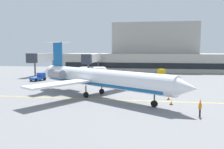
# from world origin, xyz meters

# --- Properties ---
(ground) EXTENTS (120.00, 120.00, 0.11)m
(ground) POSITION_xyz_m (0.00, -0.00, -0.05)
(ground) COLOR slate
(terminal_building) EXTENTS (55.68, 15.13, 17.04)m
(terminal_building) POSITION_xyz_m (6.54, 48.19, 6.48)
(terminal_building) COLOR #ADA89E
(terminal_building) RESTS_ON ground
(jet_bridge_west) EXTENTS (2.40, 17.34, 6.36)m
(jet_bridge_west) POSITION_xyz_m (-9.85, 30.62, 4.97)
(jet_bridge_west) COLOR silver
(jet_bridge_west) RESTS_ON ground
(jet_bridge_east) EXTENTS (2.40, 17.04, 6.53)m
(jet_bridge_east) POSITION_xyz_m (-25.49, 30.77, 5.13)
(jet_bridge_east) COLOR silver
(jet_bridge_east) RESTS_ON ground
(regional_jet) EXTENTS (28.41, 21.16, 9.09)m
(regional_jet) POSITION_xyz_m (-2.03, 0.87, 3.07)
(regional_jet) COLOR white
(regional_jet) RESTS_ON ground
(baggage_tug) EXTENTS (3.76, 4.11, 2.21)m
(baggage_tug) POSITION_xyz_m (9.71, 28.80, 1.01)
(baggage_tug) COLOR #E5B20C
(baggage_tug) RESTS_ON ground
(pushback_tractor) EXTENTS (3.24, 4.06, 1.89)m
(pushback_tractor) POSITION_xyz_m (-20.04, 17.00, 0.88)
(pushback_tractor) COLOR #1E4CB2
(pushback_tractor) RESTS_ON ground
(belt_loader) EXTENTS (3.48, 3.23, 1.95)m
(belt_loader) POSITION_xyz_m (-10.10, 23.69, 0.89)
(belt_loader) COLOR #E5B20C
(belt_loader) RESTS_ON ground
(fuel_tank) EXTENTS (8.50, 2.79, 2.57)m
(fuel_tank) POSITION_xyz_m (-9.72, 29.94, 1.44)
(fuel_tank) COLOR white
(fuel_tank) RESTS_ON ground
(marshaller) EXTENTS (0.34, 0.82, 1.95)m
(marshaller) POSITION_xyz_m (11.95, -8.33, 0.99)
(marshaller) COLOR #191E33
(marshaller) RESTS_ON ground
(safety_cone_alpha) EXTENTS (0.47, 0.47, 0.55)m
(safety_cone_alpha) POSITION_xyz_m (9.31, -3.08, 0.25)
(safety_cone_alpha) COLOR orange
(safety_cone_alpha) RESTS_ON ground
(safety_cone_bravo) EXTENTS (0.47, 0.47, 0.55)m
(safety_cone_bravo) POSITION_xyz_m (9.24, 0.07, 0.25)
(safety_cone_bravo) COLOR orange
(safety_cone_bravo) RESTS_ON ground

